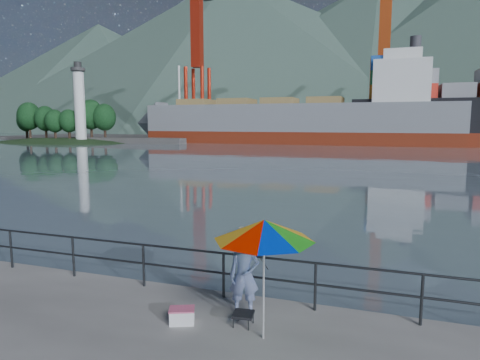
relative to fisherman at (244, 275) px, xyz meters
name	(u,v)px	position (x,y,z in m)	size (l,w,h in m)	color
harbor_water	(365,134)	(-3.70, 128.97, -0.82)	(500.00, 280.00, 0.00)	slate
far_dock	(405,139)	(6.30, 91.97, -0.82)	(200.00, 40.00, 0.40)	#514F4C
guardrail	(107,260)	(-3.70, 0.67, -0.30)	(22.00, 0.06, 1.03)	#2D3033
mountains	(470,48)	(35.12, 206.71, 34.73)	(600.00, 332.80, 80.00)	#385147
lighthouse_islet	(60,140)	(-58.67, 60.96, -0.56)	(48.00, 26.40, 19.20)	#263F1E
fisherman	(244,275)	(0.00, 0.00, 0.00)	(0.60, 0.39, 1.64)	navy
beach_umbrella	(264,230)	(0.62, -0.78, 1.16)	(2.03, 2.03, 2.16)	white
folding_stool	(243,319)	(0.13, -0.44, -0.69)	(0.42, 0.42, 0.25)	black
cooler_bag	(182,316)	(-1.02, -0.73, -0.68)	(0.46, 0.31, 0.27)	silver
fishing_rod	(259,296)	(0.03, 0.97, -0.82)	(0.02, 0.02, 1.92)	black
bulk_carrier	(306,120)	(-11.80, 71.83, 3.23)	(56.94, 9.86, 14.50)	maroon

